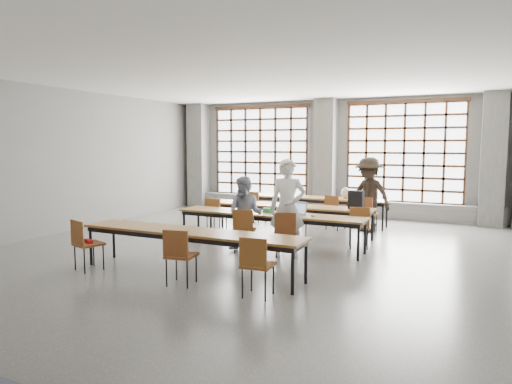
# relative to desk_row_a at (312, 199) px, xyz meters

# --- Properties ---
(floor) EXTENTS (11.00, 11.00, 0.00)m
(floor) POSITION_rel_desk_row_a_xyz_m (-0.15, -3.59, -0.66)
(floor) COLOR #52524F
(floor) RESTS_ON ground
(ceiling) EXTENTS (11.00, 11.00, 0.00)m
(ceiling) POSITION_rel_desk_row_a_xyz_m (-0.15, -3.59, 2.84)
(ceiling) COLOR silver
(ceiling) RESTS_ON floor
(wall_back) EXTENTS (10.00, 0.00, 10.00)m
(wall_back) POSITION_rel_desk_row_a_xyz_m (-0.15, 1.91, 1.09)
(wall_back) COLOR slate
(wall_back) RESTS_ON floor
(wall_left) EXTENTS (0.00, 11.00, 11.00)m
(wall_left) POSITION_rel_desk_row_a_xyz_m (-5.15, -3.59, 1.09)
(wall_left) COLOR slate
(wall_left) RESTS_ON floor
(column_left) EXTENTS (0.60, 0.55, 3.50)m
(column_left) POSITION_rel_desk_row_a_xyz_m (-4.65, 1.63, 1.09)
(column_left) COLOR #50504D
(column_left) RESTS_ON floor
(column_mid) EXTENTS (0.60, 0.55, 3.50)m
(column_mid) POSITION_rel_desk_row_a_xyz_m (-0.15, 1.63, 1.09)
(column_mid) COLOR #50504D
(column_mid) RESTS_ON floor
(column_right) EXTENTS (0.60, 0.55, 3.50)m
(column_right) POSITION_rel_desk_row_a_xyz_m (4.35, 1.63, 1.09)
(column_right) COLOR #50504D
(column_right) RESTS_ON floor
(window_left) EXTENTS (3.32, 0.12, 3.00)m
(window_left) POSITION_rel_desk_row_a_xyz_m (-2.40, 1.84, 1.24)
(window_left) COLOR white
(window_left) RESTS_ON wall_back
(window_right) EXTENTS (3.32, 0.12, 3.00)m
(window_right) POSITION_rel_desk_row_a_xyz_m (2.10, 1.84, 1.24)
(window_right) COLOR white
(window_right) RESTS_ON wall_back
(sill_ledge) EXTENTS (9.80, 0.35, 0.50)m
(sill_ledge) POSITION_rel_desk_row_a_xyz_m (-0.15, 1.71, -0.41)
(sill_ledge) COLOR #50504D
(sill_ledge) RESTS_ON floor
(desk_row_a) EXTENTS (4.00, 0.70, 0.73)m
(desk_row_a) POSITION_rel_desk_row_a_xyz_m (0.00, 0.00, 0.00)
(desk_row_a) COLOR brown
(desk_row_a) RESTS_ON floor
(desk_row_b) EXTENTS (4.00, 0.70, 0.73)m
(desk_row_b) POSITION_rel_desk_row_a_xyz_m (-0.01, -1.81, 0.00)
(desk_row_b) COLOR brown
(desk_row_b) RESTS_ON floor
(desk_row_c) EXTENTS (4.00, 0.70, 0.73)m
(desk_row_c) POSITION_rel_desk_row_a_xyz_m (0.11, -3.15, 0.00)
(desk_row_c) COLOR brown
(desk_row_c) RESTS_ON floor
(desk_row_d) EXTENTS (4.00, 0.70, 0.73)m
(desk_row_d) POSITION_rel_desk_row_a_xyz_m (-0.31, -5.47, 0.00)
(desk_row_d) COLOR brown
(desk_row_d) RESTS_ON floor
(chair_back_left) EXTENTS (0.49, 0.50, 0.88)m
(chair_back_left) POSITION_rel_desk_row_a_xyz_m (-1.42, -0.63, -0.13)
(chair_back_left) COLOR brown
(chair_back_left) RESTS_ON floor
(chair_back_mid) EXTENTS (0.52, 0.53, 0.88)m
(chair_back_mid) POSITION_rel_desk_row_a_xyz_m (0.78, -0.63, -0.13)
(chair_back_mid) COLOR brown
(chair_back_mid) RESTS_ON floor
(chair_back_right) EXTENTS (0.49, 0.49, 0.88)m
(chair_back_right) POSITION_rel_desk_row_a_xyz_m (1.59, -0.63, -0.13)
(chair_back_right) COLOR brown
(chair_back_right) RESTS_ON floor
(chair_mid_left) EXTENTS (0.42, 0.43, 0.88)m
(chair_mid_left) POSITION_rel_desk_row_a_xyz_m (-1.61, -2.44, -0.13)
(chair_mid_left) COLOR brown
(chair_mid_left) RESTS_ON floor
(chair_mid_centre) EXTENTS (0.52, 0.52, 0.88)m
(chair_mid_centre) POSITION_rel_desk_row_a_xyz_m (0.36, -2.44, -0.13)
(chair_mid_centre) COLOR brown
(chair_mid_centre) RESTS_ON floor
(chair_mid_right) EXTENTS (0.52, 0.53, 0.88)m
(chair_mid_right) POSITION_rel_desk_row_a_xyz_m (1.81, -2.44, -0.13)
(chair_mid_right) COLOR brown
(chair_mid_right) RESTS_ON floor
(chair_front_left) EXTENTS (0.53, 0.53, 0.88)m
(chair_front_left) POSITION_rel_desk_row_a_xyz_m (-0.17, -3.78, -0.13)
(chair_front_left) COLOR brown
(chair_front_left) RESTS_ON floor
(chair_front_right) EXTENTS (0.51, 0.51, 0.88)m
(chair_front_right) POSITION_rel_desk_row_a_xyz_m (0.73, -3.78, -0.13)
(chair_front_right) COLOR brown
(chair_front_right) RESTS_ON floor
(chair_near_left) EXTENTS (0.53, 0.53, 0.88)m
(chair_near_left) POSITION_rel_desk_row_a_xyz_m (-2.03, -6.09, -0.13)
(chair_near_left) COLOR brown
(chair_near_left) RESTS_ON floor
(chair_near_mid) EXTENTS (0.48, 0.49, 0.88)m
(chair_near_mid) POSITION_rel_desk_row_a_xyz_m (-0.10, -6.10, -0.13)
(chair_near_mid) COLOR brown
(chair_near_mid) RESTS_ON floor
(chair_near_right) EXTENTS (0.45, 0.45, 0.88)m
(chair_near_right) POSITION_rel_desk_row_a_xyz_m (1.19, -6.10, -0.13)
(chair_near_right) COLOR brown
(chair_near_right) RESTS_ON floor
(student_male) EXTENTS (0.79, 0.64, 1.88)m
(student_male) POSITION_rel_desk_row_a_xyz_m (0.71, -3.65, 0.27)
(student_male) COLOR white
(student_male) RESTS_ON floor
(student_female) EXTENTS (0.80, 0.66, 1.51)m
(student_female) POSITION_rel_desk_row_a_xyz_m (-0.19, -3.65, 0.09)
(student_female) COLOR #182749
(student_female) RESTS_ON floor
(student_back) EXTENTS (1.35, 1.04, 1.83)m
(student_back) POSITION_rel_desk_row_a_xyz_m (1.60, -0.50, 0.25)
(student_back) COLOR black
(student_back) RESTS_ON floor
(laptop_front) EXTENTS (0.46, 0.44, 0.26)m
(laptop_front) POSITION_rel_desk_row_a_xyz_m (0.69, -3.05, 0.13)
(laptop_front) COLOR #BBBBC0
(laptop_front) RESTS_ON desk_row_c
(laptop_back) EXTENTS (0.43, 0.39, 0.26)m
(laptop_back) POSITION_rel_desk_row_a_xyz_m (1.37, 0.11, 0.13)
(laptop_back) COLOR silver
(laptop_back) RESTS_ON desk_row_a
(mouse) EXTENTS (0.11, 0.08, 0.04)m
(mouse) POSITION_rel_desk_row_a_xyz_m (1.06, -3.17, 0.08)
(mouse) COLOR silver
(mouse) RESTS_ON desk_row_c
(green_box) EXTENTS (0.26, 0.12, 0.09)m
(green_box) POSITION_rel_desk_row_a_xyz_m (0.06, -3.07, 0.11)
(green_box) COLOR #2D8A40
(green_box) RESTS_ON desk_row_c
(phone) EXTENTS (0.14, 0.11, 0.01)m
(phone) POSITION_rel_desk_row_a_xyz_m (0.29, -3.25, 0.07)
(phone) COLOR black
(phone) RESTS_ON desk_row_c
(paper_sheet_a) EXTENTS (0.35, 0.31, 0.00)m
(paper_sheet_a) POSITION_rel_desk_row_a_xyz_m (-0.61, -1.76, 0.07)
(paper_sheet_a) COLOR white
(paper_sheet_a) RESTS_ON desk_row_b
(paper_sheet_c) EXTENTS (0.35, 0.29, 0.00)m
(paper_sheet_c) POSITION_rel_desk_row_a_xyz_m (0.09, -1.81, 0.07)
(paper_sheet_c) COLOR white
(paper_sheet_c) RESTS_ON desk_row_b
(backpack) EXTENTS (0.33, 0.22, 0.40)m
(backpack) POSITION_rel_desk_row_a_xyz_m (1.59, -1.76, 0.27)
(backpack) COLOR black
(backpack) RESTS_ON desk_row_b
(plastic_bag) EXTENTS (0.28, 0.23, 0.29)m
(plastic_bag) POSITION_rel_desk_row_a_xyz_m (0.90, 0.05, 0.21)
(plastic_bag) COLOR silver
(plastic_bag) RESTS_ON desk_row_a
(red_pouch) EXTENTS (0.22, 0.15, 0.06)m
(red_pouch) POSITION_rel_desk_row_a_xyz_m (-2.01, -6.02, -0.16)
(red_pouch) COLOR #A21315
(red_pouch) RESTS_ON chair_near_left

